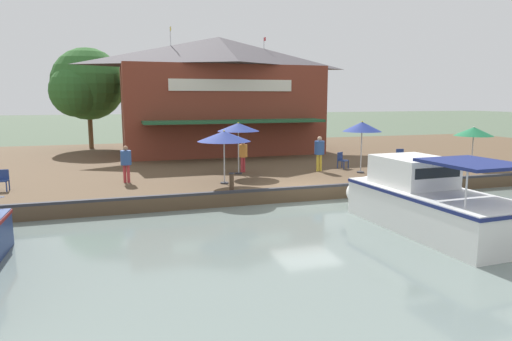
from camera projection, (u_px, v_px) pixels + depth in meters
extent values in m
plane|color=#4C5B47|center=(307.00, 203.00, 18.78)|extent=(220.00, 220.00, 0.00)
cube|color=brown|center=(237.00, 161.00, 29.10)|extent=(22.00, 56.00, 0.60)
cube|color=#2D2D33|center=(306.00, 187.00, 18.77)|extent=(0.20, 50.40, 0.10)
cube|color=brown|center=(219.00, 110.00, 31.27)|extent=(7.04, 12.81, 5.74)
pyramid|color=#4C474C|center=(219.00, 52.00, 30.66)|extent=(7.39, 13.45, 1.99)
cube|color=#235633|center=(236.00, 121.00, 27.19)|extent=(1.80, 10.89, 0.16)
cube|color=silver|center=(232.00, 85.00, 27.67)|extent=(0.08, 7.69, 0.70)
cylinder|color=silver|center=(264.00, 53.00, 31.60)|extent=(0.06, 0.06, 2.08)
cube|color=#B23338|center=(265.00, 39.00, 31.29)|extent=(0.36, 0.03, 0.24)
cylinder|color=silver|center=(171.00, 47.00, 29.67)|extent=(0.06, 0.06, 2.49)
cube|color=gold|center=(170.00, 29.00, 29.33)|extent=(0.36, 0.03, 0.24)
cylinder|color=#B7B7B7|center=(472.00, 149.00, 24.03)|extent=(0.06, 0.06, 2.02)
cylinder|color=#2D2D33|center=(471.00, 168.00, 24.19)|extent=(0.36, 0.36, 0.06)
cone|color=#19663D|center=(474.00, 131.00, 23.88)|extent=(1.98, 1.98, 0.46)
cone|color=silver|center=(474.00, 131.00, 23.88)|extent=(1.23, 1.23, 0.37)
sphere|color=silver|center=(474.00, 127.00, 23.85)|extent=(0.08, 0.08, 0.08)
cylinder|color=#B7B7B7|center=(238.00, 150.00, 22.19)|extent=(0.06, 0.06, 2.35)
cylinder|color=#2D2D33|center=(239.00, 173.00, 22.37)|extent=(0.36, 0.36, 0.06)
cone|color=navy|center=(238.00, 127.00, 22.01)|extent=(2.04, 2.04, 0.39)
cone|color=yellow|center=(238.00, 127.00, 22.01)|extent=(1.26, 1.26, 0.31)
sphere|color=yellow|center=(238.00, 123.00, 21.98)|extent=(0.08, 0.08, 0.08)
cylinder|color=#B7B7B7|center=(361.00, 149.00, 22.50)|extent=(0.06, 0.06, 2.36)
cylinder|color=#2D2D33|center=(360.00, 172.00, 22.69)|extent=(0.36, 0.36, 0.06)
cone|color=navy|center=(362.00, 127.00, 22.33)|extent=(1.90, 1.90, 0.47)
cone|color=yellow|center=(362.00, 126.00, 22.33)|extent=(1.18, 1.18, 0.38)
sphere|color=yellow|center=(362.00, 122.00, 22.29)|extent=(0.08, 0.08, 0.08)
cylinder|color=#B7B7B7|center=(224.00, 159.00, 19.68)|extent=(0.06, 0.06, 2.13)
cylinder|color=#2D2D33|center=(225.00, 183.00, 19.85)|extent=(0.36, 0.36, 0.06)
cone|color=navy|center=(224.00, 136.00, 19.53)|extent=(2.30, 2.30, 0.44)
cone|color=yellow|center=(224.00, 136.00, 19.52)|extent=(1.42, 1.42, 0.35)
sphere|color=yellow|center=(224.00, 131.00, 19.49)|extent=(0.08, 0.08, 0.08)
cube|color=navy|center=(348.00, 164.00, 24.04)|extent=(0.05, 0.05, 0.42)
cube|color=navy|center=(344.00, 165.00, 23.76)|extent=(0.05, 0.05, 0.42)
cube|color=navy|center=(342.00, 164.00, 24.32)|extent=(0.05, 0.05, 0.42)
cube|color=navy|center=(338.00, 164.00, 24.04)|extent=(0.05, 0.05, 0.42)
cube|color=navy|center=(343.00, 161.00, 24.01)|extent=(0.59, 0.59, 0.05)
cube|color=navy|center=(340.00, 156.00, 24.11)|extent=(0.24, 0.41, 0.40)
cube|color=navy|center=(7.00, 187.00, 18.04)|extent=(0.04, 0.04, 0.42)
cube|color=navy|center=(9.00, 185.00, 18.43)|extent=(0.04, 0.04, 0.42)
cube|color=navy|center=(2.00, 181.00, 18.15)|extent=(0.46, 0.46, 0.05)
cube|color=navy|center=(3.00, 174.00, 18.31)|extent=(0.06, 0.44, 0.40)
cube|color=navy|center=(406.00, 161.00, 25.40)|extent=(0.05, 0.05, 0.42)
cube|color=navy|center=(399.00, 161.00, 25.35)|extent=(0.05, 0.05, 0.42)
cube|color=navy|center=(403.00, 160.00, 25.79)|extent=(0.05, 0.05, 0.42)
cube|color=navy|center=(396.00, 160.00, 25.74)|extent=(0.05, 0.05, 0.42)
cube|color=navy|center=(401.00, 157.00, 25.53)|extent=(0.51, 0.51, 0.05)
cube|color=navy|center=(400.00, 152.00, 25.70)|extent=(0.12, 0.44, 0.40)
cylinder|color=#B23338|center=(242.00, 165.00, 22.74)|extent=(0.13, 0.13, 0.77)
cylinder|color=#B23338|center=(244.00, 164.00, 22.86)|extent=(0.13, 0.13, 0.77)
cylinder|color=orange|center=(243.00, 151.00, 22.69)|extent=(0.45, 0.45, 0.61)
sphere|color=tan|center=(243.00, 143.00, 22.62)|extent=(0.21, 0.21, 0.21)
cylinder|color=gold|center=(321.00, 163.00, 23.17)|extent=(0.13, 0.13, 0.86)
cylinder|color=gold|center=(318.00, 163.00, 23.11)|extent=(0.13, 0.13, 0.86)
cylinder|color=#2D5193|center=(319.00, 148.00, 23.02)|extent=(0.50, 0.50, 0.68)
sphere|color=tan|center=(320.00, 139.00, 22.95)|extent=(0.23, 0.23, 0.23)
cylinder|color=#B23338|center=(125.00, 174.00, 20.03)|extent=(0.13, 0.13, 0.79)
cylinder|color=#B23338|center=(128.00, 174.00, 20.04)|extent=(0.13, 0.13, 0.79)
cylinder|color=#2D5193|center=(126.00, 158.00, 19.92)|extent=(0.46, 0.46, 0.63)
sphere|color=#9E7051|center=(125.00, 148.00, 19.86)|extent=(0.21, 0.21, 0.21)
cube|color=white|center=(433.00, 211.00, 14.54)|extent=(6.14, 2.81, 1.29)
ellipsoid|color=white|center=(377.00, 193.00, 17.33)|extent=(2.24, 2.49, 1.29)
cube|color=navy|center=(434.00, 193.00, 14.45)|extent=(6.22, 2.85, 0.10)
cube|color=white|center=(413.00, 171.00, 15.35)|extent=(2.44, 2.12, 0.96)
cube|color=black|center=(437.00, 173.00, 14.26)|extent=(0.15, 1.76, 0.34)
cube|color=navy|center=(472.00, 163.00, 12.96)|extent=(2.54, 2.25, 0.09)
cylinder|color=silver|center=(466.00, 189.00, 12.07)|extent=(0.05, 0.05, 1.08)
cylinder|color=#473323|center=(232.00, 183.00, 18.05)|extent=(0.18, 0.18, 0.73)
cylinder|color=#2D2D33|center=(232.00, 173.00, 17.98)|extent=(0.22, 0.22, 0.04)
cylinder|color=brown|center=(91.00, 130.00, 33.60)|extent=(0.33, 0.33, 2.74)
sphere|color=#2D6028|center=(88.00, 84.00, 33.08)|extent=(5.19, 5.19, 5.19)
sphere|color=#2D6028|center=(76.00, 91.00, 31.96)|extent=(3.63, 3.63, 3.63)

